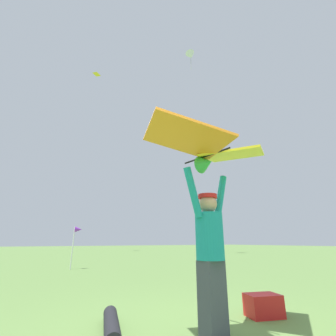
% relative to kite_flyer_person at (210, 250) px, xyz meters
% --- Properties ---
extents(kite_flyer_person, '(0.81, 0.39, 1.92)m').
position_rel_kite_flyer_person_xyz_m(kite_flyer_person, '(0.00, 0.00, 0.00)').
color(kite_flyer_person, '#424751').
rests_on(kite_flyer_person, ground).
extents(held_stunt_kite, '(2.11, 1.26, 0.43)m').
position_rel_kite_flyer_person_xyz_m(held_stunt_kite, '(0.02, -0.09, 1.26)').
color(held_stunt_kite, black).
extents(distant_kite_white_mid_right, '(1.22, 1.28, 2.13)m').
position_rel_kite_flyer_person_xyz_m(distant_kite_white_mid_right, '(9.95, 13.30, 18.06)').
color(distant_kite_white_mid_right, white).
extents(distant_kite_yellow_low_right, '(0.91, 0.89, 0.29)m').
position_rel_kite_flyer_person_xyz_m(distant_kite_yellow_low_right, '(3.02, 23.62, 20.13)').
color(distant_kite_yellow_low_right, yellow).
extents(cooler_box, '(0.55, 0.45, 0.30)m').
position_rel_kite_flyer_person_xyz_m(cooler_box, '(1.17, 0.27, -0.79)').
color(cooler_box, red).
rests_on(cooler_box, ground).
extents(spare_kite_bag, '(0.46, 1.07, 0.18)m').
position_rel_kite_flyer_person_xyz_m(spare_kite_bag, '(-0.92, 0.77, -0.85)').
color(spare_kite_bag, black).
rests_on(spare_kite_bag, ground).
extents(marker_flag, '(0.30, 0.24, 1.62)m').
position_rel_kite_flyer_person_xyz_m(marker_flag, '(-0.07, 8.09, 0.47)').
color(marker_flag, silver).
rests_on(marker_flag, ground).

